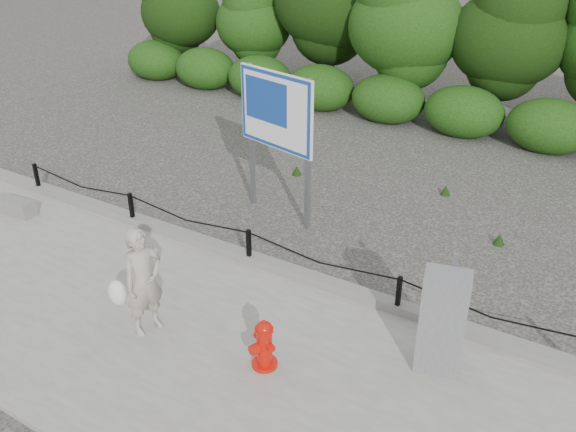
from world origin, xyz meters
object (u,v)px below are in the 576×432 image
(pedestrian, at_px, (142,282))
(advertising_sign, at_px, (276,117))
(fire_hydrant, at_px, (264,345))
(concrete_block, at_px, (14,206))
(utility_cabinet, at_px, (442,322))

(pedestrian, relative_size, advertising_sign, 0.57)
(fire_hydrant, height_order, advertising_sign, advertising_sign)
(concrete_block, relative_size, advertising_sign, 0.32)
(concrete_block, relative_size, utility_cabinet, 0.55)
(pedestrian, bearing_deg, concrete_block, 87.82)
(advertising_sign, bearing_deg, pedestrian, -71.47)
(fire_hydrant, xyz_separation_m, advertising_sign, (-2.08, 3.58, 1.49))
(fire_hydrant, distance_m, utility_cabinet, 2.15)
(utility_cabinet, relative_size, advertising_sign, 0.58)
(utility_cabinet, xyz_separation_m, advertising_sign, (-3.91, 2.51, 1.11))
(concrete_block, bearing_deg, utility_cabinet, 0.21)
(pedestrian, bearing_deg, utility_cabinet, -56.72)
(concrete_block, height_order, advertising_sign, advertising_sign)
(utility_cabinet, distance_m, advertising_sign, 4.78)
(fire_hydrant, xyz_separation_m, pedestrian, (-1.74, -0.21, 0.42))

